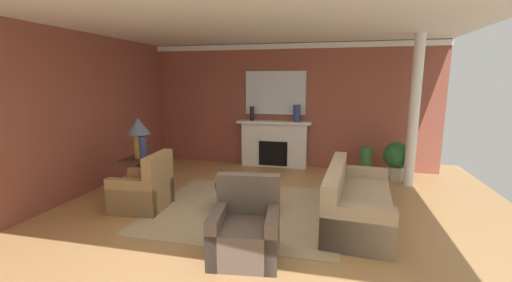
{
  "coord_description": "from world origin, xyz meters",
  "views": [
    {
      "loc": [
        1.23,
        -4.75,
        2.12
      ],
      "look_at": [
        -0.18,
        1.16,
        1.0
      ],
      "focal_mm": 23.25,
      "sensor_mm": 36.0,
      "label": 1
    }
  ],
  "objects_px": {
    "side_table": "(141,174)",
    "table_lamp": "(138,130)",
    "armchair_near_window": "(144,191)",
    "vase_mantel_left": "(252,114)",
    "potted_plant": "(397,158)",
    "vase_mantel_right": "(297,113)",
    "fireplace": "(274,145)",
    "coffee_table": "(245,190)",
    "armchair_facing_fireplace": "(246,232)",
    "vase_on_side_table": "(143,148)",
    "vase_tall_corner": "(366,161)",
    "mantel_mirror": "(275,93)",
    "sofa": "(355,203)"
  },
  "relations": [
    {
      "from": "mantel_mirror",
      "to": "vase_mantel_left",
      "type": "xyz_separation_m",
      "value": [
        -0.55,
        -0.17,
        -0.5
      ]
    },
    {
      "from": "fireplace",
      "to": "vase_on_side_table",
      "type": "xyz_separation_m",
      "value": [
        -1.89,
        -2.73,
        0.38
      ]
    },
    {
      "from": "fireplace",
      "to": "sofa",
      "type": "bearing_deg",
      "value": -59.06
    },
    {
      "from": "sofa",
      "to": "armchair_facing_fireplace",
      "type": "height_order",
      "value": "armchair_facing_fireplace"
    },
    {
      "from": "table_lamp",
      "to": "vase_mantel_right",
      "type": "xyz_separation_m",
      "value": [
        2.59,
        2.56,
        0.11
      ]
    },
    {
      "from": "side_table",
      "to": "potted_plant",
      "type": "relative_size",
      "value": 0.84
    },
    {
      "from": "armchair_facing_fireplace",
      "to": "vase_mantel_right",
      "type": "xyz_separation_m",
      "value": [
        0.11,
        4.24,
        1.03
      ]
    },
    {
      "from": "side_table",
      "to": "vase_mantel_left",
      "type": "bearing_deg",
      "value": 59.82
    },
    {
      "from": "fireplace",
      "to": "armchair_facing_fireplace",
      "type": "height_order",
      "value": "fireplace"
    },
    {
      "from": "fireplace",
      "to": "vase_mantel_left",
      "type": "height_order",
      "value": "vase_mantel_left"
    },
    {
      "from": "side_table",
      "to": "vase_mantel_right",
      "type": "xyz_separation_m",
      "value": [
        2.59,
        2.56,
        0.94
      ]
    },
    {
      "from": "vase_on_side_table",
      "to": "vase_mantel_right",
      "type": "height_order",
      "value": "vase_mantel_right"
    },
    {
      "from": "armchair_near_window",
      "to": "potted_plant",
      "type": "relative_size",
      "value": 1.14
    },
    {
      "from": "fireplace",
      "to": "armchair_facing_fireplace",
      "type": "relative_size",
      "value": 1.89
    },
    {
      "from": "sofa",
      "to": "armchair_near_window",
      "type": "bearing_deg",
      "value": -175.83
    },
    {
      "from": "table_lamp",
      "to": "vase_mantel_left",
      "type": "height_order",
      "value": "vase_mantel_left"
    },
    {
      "from": "vase_tall_corner",
      "to": "fireplace",
      "type": "bearing_deg",
      "value": 172.08
    },
    {
      "from": "vase_on_side_table",
      "to": "coffee_table",
      "type": "bearing_deg",
      "value": -4.68
    },
    {
      "from": "mantel_mirror",
      "to": "coffee_table",
      "type": "xyz_separation_m",
      "value": [
        0.05,
        -3.01,
        -1.48
      ]
    },
    {
      "from": "armchair_near_window",
      "to": "potted_plant",
      "type": "distance_m",
      "value": 5.12
    },
    {
      "from": "sofa",
      "to": "side_table",
      "type": "relative_size",
      "value": 3.09
    },
    {
      "from": "vase_mantel_right",
      "to": "vase_tall_corner",
      "type": "bearing_deg",
      "value": -8.88
    },
    {
      "from": "mantel_mirror",
      "to": "vase_on_side_table",
      "type": "height_order",
      "value": "mantel_mirror"
    },
    {
      "from": "vase_mantel_left",
      "to": "potted_plant",
      "type": "relative_size",
      "value": 0.41
    },
    {
      "from": "mantel_mirror",
      "to": "fireplace",
      "type": "bearing_deg",
      "value": -90.0
    },
    {
      "from": "table_lamp",
      "to": "vase_mantel_right",
      "type": "relative_size",
      "value": 1.88
    },
    {
      "from": "armchair_near_window",
      "to": "vase_on_side_table",
      "type": "distance_m",
      "value": 0.84
    },
    {
      "from": "coffee_table",
      "to": "vase_on_side_table",
      "type": "xyz_separation_m",
      "value": [
        -1.95,
        0.16,
        0.58
      ]
    },
    {
      "from": "vase_tall_corner",
      "to": "potted_plant",
      "type": "height_order",
      "value": "potted_plant"
    },
    {
      "from": "mantel_mirror",
      "to": "armchair_near_window",
      "type": "distance_m",
      "value": 4.01
    },
    {
      "from": "armchair_facing_fireplace",
      "to": "table_lamp",
      "type": "distance_m",
      "value": 3.13
    },
    {
      "from": "fireplace",
      "to": "potted_plant",
      "type": "relative_size",
      "value": 2.16
    },
    {
      "from": "mantel_mirror",
      "to": "armchair_facing_fireplace",
      "type": "distance_m",
      "value": 4.68
    },
    {
      "from": "armchair_facing_fireplace",
      "to": "side_table",
      "type": "height_order",
      "value": "armchair_facing_fireplace"
    },
    {
      "from": "side_table",
      "to": "table_lamp",
      "type": "distance_m",
      "value": 0.82
    },
    {
      "from": "fireplace",
      "to": "vase_mantel_left",
      "type": "distance_m",
      "value": 0.95
    },
    {
      "from": "coffee_table",
      "to": "armchair_facing_fireplace",
      "type": "bearing_deg",
      "value": -74.55
    },
    {
      "from": "coffee_table",
      "to": "vase_on_side_table",
      "type": "height_order",
      "value": "vase_on_side_table"
    },
    {
      "from": "armchair_near_window",
      "to": "vase_mantel_left",
      "type": "xyz_separation_m",
      "value": [
        1.06,
        3.18,
        1.0
      ]
    },
    {
      "from": "table_lamp",
      "to": "armchair_near_window",
      "type": "bearing_deg",
      "value": -54.64
    },
    {
      "from": "mantel_mirror",
      "to": "side_table",
      "type": "height_order",
      "value": "mantel_mirror"
    },
    {
      "from": "vase_mantel_left",
      "to": "side_table",
      "type": "bearing_deg",
      "value": -120.18
    },
    {
      "from": "table_lamp",
      "to": "vase_on_side_table",
      "type": "height_order",
      "value": "table_lamp"
    },
    {
      "from": "armchair_near_window",
      "to": "coffee_table",
      "type": "bearing_deg",
      "value": 11.41
    },
    {
      "from": "coffee_table",
      "to": "table_lamp",
      "type": "relative_size",
      "value": 1.33
    },
    {
      "from": "table_lamp",
      "to": "sofa",
      "type": "bearing_deg",
      "value": -5.47
    },
    {
      "from": "armchair_near_window",
      "to": "armchair_facing_fireplace",
      "type": "bearing_deg",
      "value": -27.5
    },
    {
      "from": "coffee_table",
      "to": "potted_plant",
      "type": "xyz_separation_m",
      "value": [
        2.7,
        2.35,
        0.16
      ]
    },
    {
      "from": "sofa",
      "to": "table_lamp",
      "type": "height_order",
      "value": "table_lamp"
    },
    {
      "from": "armchair_facing_fireplace",
      "to": "vase_tall_corner",
      "type": "distance_m",
      "value": 4.34
    }
  ]
}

